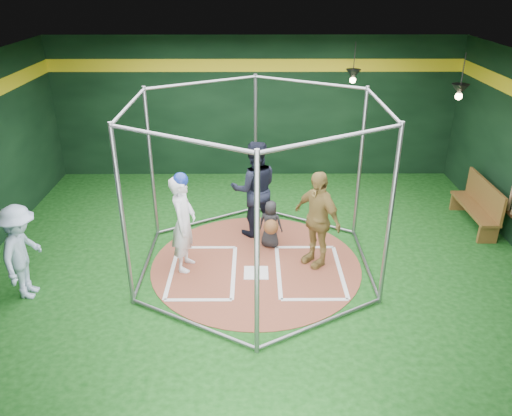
{
  "coord_description": "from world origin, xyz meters",
  "views": [
    {
      "loc": [
        -0.04,
        -7.77,
        4.86
      ],
      "look_at": [
        0.0,
        0.1,
        1.1
      ],
      "focal_mm": 35.0,
      "sensor_mm": 36.0,
      "label": 1
    }
  ],
  "objects_px": {
    "umpire": "(255,189)",
    "visitor_leopard": "(317,219)",
    "dugout_bench": "(479,203)",
    "batter_figure": "(183,222)"
  },
  "relations": [
    {
      "from": "umpire",
      "to": "visitor_leopard",
      "type": "bearing_deg",
      "value": 126.09
    },
    {
      "from": "visitor_leopard",
      "to": "dugout_bench",
      "type": "bearing_deg",
      "value": 73.2
    },
    {
      "from": "umpire",
      "to": "dugout_bench",
      "type": "height_order",
      "value": "umpire"
    },
    {
      "from": "batter_figure",
      "to": "dugout_bench",
      "type": "bearing_deg",
      "value": 15.44
    },
    {
      "from": "batter_figure",
      "to": "dugout_bench",
      "type": "height_order",
      "value": "batter_figure"
    },
    {
      "from": "umpire",
      "to": "dugout_bench",
      "type": "relative_size",
      "value": 1.15
    },
    {
      "from": "batter_figure",
      "to": "dugout_bench",
      "type": "xyz_separation_m",
      "value": [
        5.89,
        1.63,
        -0.41
      ]
    },
    {
      "from": "visitor_leopard",
      "to": "umpire",
      "type": "xyz_separation_m",
      "value": [
        -1.1,
        1.15,
        0.08
      ]
    },
    {
      "from": "batter_figure",
      "to": "umpire",
      "type": "distance_m",
      "value": 1.79
    },
    {
      "from": "visitor_leopard",
      "to": "umpire",
      "type": "height_order",
      "value": "umpire"
    }
  ]
}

